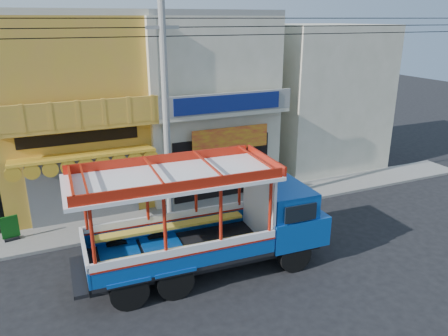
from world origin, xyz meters
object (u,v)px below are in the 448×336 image
potted_plant_a (256,186)px  potted_plant_b (279,182)px  songthaew_truck (222,218)px  green_sign (10,230)px  utility_pole (169,101)px  potted_plant_c (285,181)px

potted_plant_a → potted_plant_b: 1.18m
songthaew_truck → green_sign: size_ratio=8.66×
songthaew_truck → potted_plant_b: (5.04, 4.74, -1.20)m
utility_pole → potted_plant_b: bearing=10.4°
green_sign → potted_plant_a: (10.29, 0.11, 0.08)m
potted_plant_b → potted_plant_c: potted_plant_b is taller
potted_plant_b → songthaew_truck: bearing=99.5°
potted_plant_c → green_sign: bearing=-53.5°
potted_plant_a → potted_plant_b: bearing=-30.0°
utility_pole → songthaew_truck: bearing=-83.1°
songthaew_truck → potted_plant_c: size_ratio=8.97×
songthaew_truck → potted_plant_c: songthaew_truck is taller
songthaew_truck → potted_plant_a: (3.86, 4.84, -1.22)m
utility_pole → songthaew_truck: (0.45, -3.73, -3.22)m
songthaew_truck → utility_pole: bearing=96.9°
utility_pole → potted_plant_a: (4.31, 1.11, -4.44)m
utility_pole → potted_plant_c: bearing=10.8°
utility_pole → green_sign: 7.56m
green_sign → potted_plant_c: (11.85, 0.12, 0.06)m
songthaew_truck → potted_plant_b: bearing=43.2°
potted_plant_a → potted_plant_b: potted_plant_b is taller
green_sign → potted_plant_c: green_sign is taller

